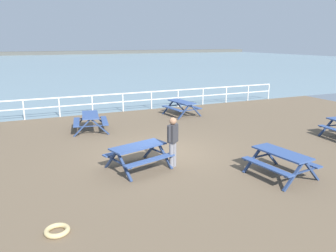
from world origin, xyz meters
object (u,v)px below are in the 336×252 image
Objects in this scene: picnic_table_near_left at (281,158)px; picnic_table_far_right at (90,118)px; picnic_table_seaward at (182,105)px; picnic_table_near_right at (138,151)px; visitor at (173,139)px.

picnic_table_far_right is (-4.22, 7.61, 0.00)m from picnic_table_near_left.
picnic_table_far_right is at bearing 21.74° from picnic_table_near_left.
picnic_table_far_right is 1.02× the size of picnic_table_seaward.
picnic_table_near_left is 0.92× the size of picnic_table_near_right.
picnic_table_near_right is 5.27m from picnic_table_far_right.
picnic_table_near_left is at bearing -141.39° from picnic_table_far_right.
picnic_table_near_left and picnic_table_near_right have the same top height.
picnic_table_near_right and picnic_table_far_right have the same top height.
visitor is at bearing -154.88° from picnic_table_far_right.
picnic_table_far_right is at bearing 79.22° from picnic_table_near_right.
visitor reaches higher than picnic_table_far_right.
picnic_table_near_left and picnic_table_seaward have the same top height.
picnic_table_near_right is 1.17m from visitor.
picnic_table_seaward is 1.20× the size of visitor.
picnic_table_near_right and picnic_table_seaward have the same top height.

